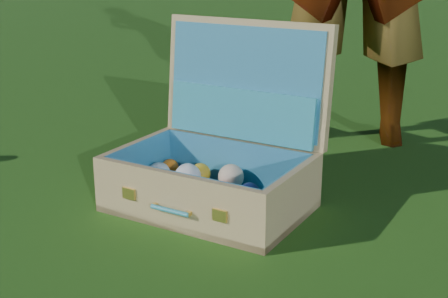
{
  "coord_description": "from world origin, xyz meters",
  "views": [
    {
      "loc": [
        1.14,
        -1.33,
        0.7
      ],
      "look_at": [
        0.18,
        0.02,
        0.16
      ],
      "focal_mm": 50.0,
      "sensor_mm": 36.0,
      "label": 1
    }
  ],
  "objects": [
    {
      "name": "ground",
      "position": [
        0.0,
        0.0,
        0.0
      ],
      "size": [
        60.0,
        60.0,
        0.0
      ],
      "primitive_type": "plane",
      "color": "#215114",
      "rests_on": "ground"
    },
    {
      "name": "suitcase",
      "position": [
        0.17,
        0.02,
        0.14
      ],
      "size": [
        0.56,
        0.46,
        0.5
      ],
      "rotation": [
        0.0,
        0.0,
        0.09
      ],
      "color": "tan",
      "rests_on": "ground"
    }
  ]
}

